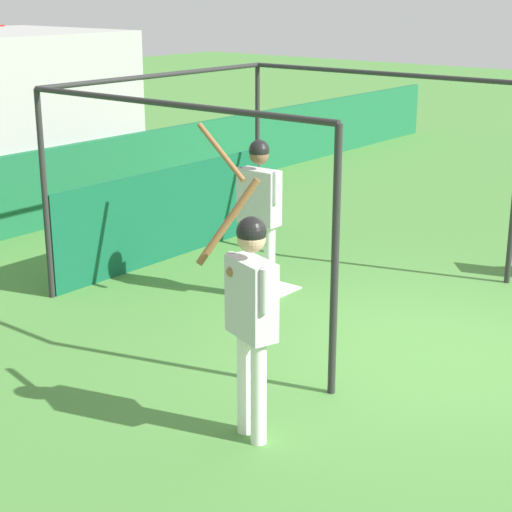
% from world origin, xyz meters
% --- Properties ---
extents(ground_plane, '(60.00, 60.00, 0.00)m').
position_xyz_m(ground_plane, '(0.00, 0.00, 0.00)').
color(ground_plane, '#477F38').
extents(outfield_wall, '(24.00, 0.12, 1.21)m').
position_xyz_m(outfield_wall, '(0.00, 6.91, 0.61)').
color(outfield_wall, '#196038').
rests_on(outfield_wall, ground).
extents(batting_cage, '(3.99, 4.09, 2.49)m').
position_xyz_m(batting_cage, '(0.54, 3.68, 1.11)').
color(batting_cage, '#282828').
rests_on(batting_cage, ground).
extents(home_plate, '(0.44, 0.44, 0.02)m').
position_xyz_m(home_plate, '(0.48, 2.44, 0.01)').
color(home_plate, white).
rests_on(home_plate, ground).
extents(player_batter, '(0.55, 0.98, 2.06)m').
position_xyz_m(player_batter, '(0.12, 2.45, 1.17)').
color(player_batter, white).
rests_on(player_batter, ground).
extents(player_waiting, '(0.50, 0.80, 2.11)m').
position_xyz_m(player_waiting, '(-2.51, 0.41, 1.15)').
color(player_waiting, white).
rests_on(player_waiting, ground).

